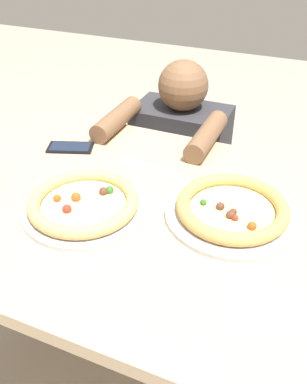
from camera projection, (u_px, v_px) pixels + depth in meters
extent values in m
plane|color=#9E9384|center=(130.00, 361.00, 1.60)|extent=(8.00, 8.00, 0.00)
cube|color=tan|center=(122.00, 207.00, 1.18)|extent=(1.19, 0.88, 0.04)
cylinder|color=#89765B|center=(57.00, 202.00, 1.84)|extent=(0.07, 0.07, 0.71)
cylinder|color=#89765B|center=(302.00, 270.00, 1.50)|extent=(0.07, 0.07, 0.71)
cylinder|color=#B7B7BC|center=(84.00, 208.00, 1.13)|extent=(0.33, 0.33, 0.01)
cylinder|color=#EFD68C|center=(84.00, 205.00, 1.13)|extent=(0.23, 0.23, 0.01)
torus|color=tan|center=(84.00, 201.00, 1.12)|extent=(0.30, 0.30, 0.03)
sphere|color=#BF4C19|center=(76.00, 197.00, 1.14)|extent=(0.03, 0.03, 0.03)
sphere|color=maroon|center=(67.00, 209.00, 1.09)|extent=(0.02, 0.02, 0.02)
sphere|color=#BF4C19|center=(57.00, 198.00, 1.13)|extent=(0.02, 0.02, 0.02)
sphere|color=brown|center=(103.00, 191.00, 1.16)|extent=(0.02, 0.02, 0.02)
sphere|color=#2D6623|center=(109.00, 190.00, 1.16)|extent=(0.02, 0.02, 0.02)
cylinder|color=#B7B7BC|center=(231.00, 214.00, 1.11)|extent=(0.35, 0.35, 0.01)
cylinder|color=#E5CC7F|center=(232.00, 211.00, 1.11)|extent=(0.22, 0.22, 0.01)
torus|color=tan|center=(232.00, 207.00, 1.10)|extent=(0.30, 0.30, 0.04)
sphere|color=brown|center=(233.00, 212.00, 1.09)|extent=(0.02, 0.02, 0.02)
sphere|color=maroon|center=(235.00, 218.00, 1.07)|extent=(0.02, 0.02, 0.02)
sphere|color=#2D6623|center=(203.00, 202.00, 1.12)|extent=(0.02, 0.02, 0.02)
sphere|color=brown|center=(220.00, 206.00, 1.10)|extent=(0.02, 0.02, 0.02)
sphere|color=#BF4C19|center=(252.00, 226.00, 1.04)|extent=(0.02, 0.02, 0.02)
sphere|color=brown|center=(231.00, 215.00, 1.07)|extent=(0.02, 0.02, 0.02)
cube|color=white|center=(265.00, 304.00, 0.87)|extent=(0.18, 0.17, 0.00)
cube|color=silver|center=(158.00, 168.00, 1.31)|extent=(0.16, 0.03, 0.00)
cube|color=silver|center=(130.00, 161.00, 1.35)|extent=(0.05, 0.03, 0.00)
cube|color=black|center=(70.00, 147.00, 1.42)|extent=(0.17, 0.12, 0.01)
cube|color=#192338|center=(70.00, 146.00, 1.41)|extent=(0.15, 0.10, 0.00)
cylinder|color=#333847|center=(178.00, 216.00, 1.97)|extent=(0.30, 0.30, 0.45)
cube|color=#2D2D33|center=(181.00, 143.00, 1.75)|extent=(0.38, 0.22, 0.31)
sphere|color=brown|center=(183.00, 86.00, 1.61)|extent=(0.19, 0.19, 0.19)
cylinder|color=brown|center=(117.00, 119.00, 1.53)|extent=(0.07, 0.28, 0.07)
cylinder|color=brown|center=(207.00, 136.00, 1.42)|extent=(0.07, 0.28, 0.07)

